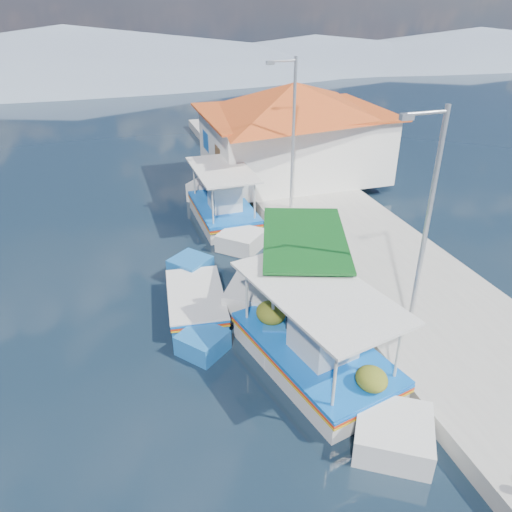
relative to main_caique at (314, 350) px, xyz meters
name	(u,v)px	position (x,y,z in m)	size (l,w,h in m)	color
ground	(273,438)	(-1.76, -1.92, -0.51)	(160.00, 160.00, 0.00)	black
quay	(376,262)	(4.14, 4.08, -0.26)	(5.00, 44.00, 0.50)	#A5A49B
bollards	(331,272)	(2.04, 3.33, 0.14)	(0.20, 17.20, 0.30)	#A5A8AD
main_caique	(314,350)	(0.00, 0.00, 0.00)	(3.52, 7.90, 2.67)	silver
caique_green_canopy	(299,299)	(0.60, 2.47, -0.09)	(3.84, 7.19, 2.84)	silver
caique_blue_hull	(196,303)	(-2.40, 3.44, -0.25)	(2.01, 5.52, 0.99)	#1B5EA4
caique_far	(223,211)	(0.02, 9.62, -0.04)	(2.24, 7.33, 2.57)	silver
harbor_building	(293,128)	(4.44, 13.08, 2.26)	(10.49, 10.49, 4.40)	white
lamp_post_near	(425,217)	(2.75, 0.08, 3.34)	(1.21, 0.14, 6.00)	#A5A8AD
lamp_post_far	(291,128)	(2.75, 9.08, 3.34)	(1.21, 0.14, 6.00)	#A5A8AD
mountain_ridge	(170,52)	(4.78, 54.08, 1.53)	(171.40, 96.00, 5.50)	slate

